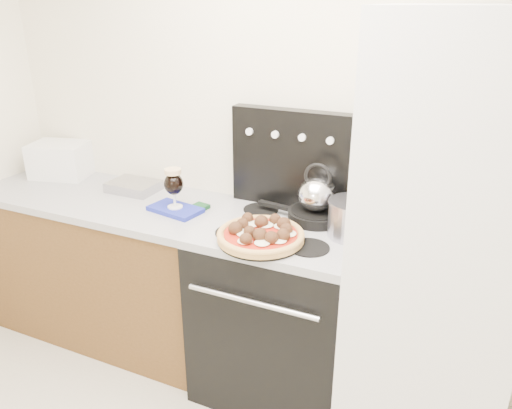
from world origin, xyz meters
The scene contains 16 objects.
room_shell centered at (0.00, 0.29, 1.25)m, with size 3.52×3.01×2.52m.
base_cabinet centered at (-1.02, 1.20, 0.43)m, with size 1.45×0.60×0.86m, color brown.
countertop centered at (-1.02, 1.20, 0.88)m, with size 1.48×0.63×0.04m, color #AAAAAF.
stove_body centered at (0.08, 1.18, 0.44)m, with size 0.76×0.65×0.88m, color black.
cooktop centered at (0.08, 1.18, 0.90)m, with size 0.76×0.65×0.04m, color #ADADB2.
backguard centered at (0.08, 1.45, 1.17)m, with size 0.76×0.08×0.50m, color black.
fridge centered at (0.78, 1.15, 0.95)m, with size 0.64×0.68×1.90m, color silver.
toaster_oven centered at (-1.46, 1.36, 1.00)m, with size 0.33×0.25×0.21m, color white.
foil_sheet centered at (-0.89, 1.32, 0.93)m, with size 0.27×0.20×0.05m, color silver.
oven_mitt centered at (-0.51, 1.17, 0.91)m, with size 0.27×0.16×0.02m, color #1F29A3.
beer_glass centered at (-0.51, 1.17, 1.03)m, with size 0.10×0.10×0.21m, color black, non-canonical shape.
pizza_pan centered at (0.04, 1.00, 0.93)m, with size 0.38×0.38×0.01m, color black.
pizza centered at (0.04, 1.00, 0.96)m, with size 0.39×0.39×0.06m, color #E19C5D, non-canonical shape.
skillet centered at (0.19, 1.32, 0.94)m, with size 0.27×0.27×0.05m, color black.
tea_kettle centered at (0.19, 1.32, 1.07)m, with size 0.18×0.18×0.20m, color silver, non-canonical shape.
stock_pot centered at (0.40, 1.22, 1.00)m, with size 0.22×0.22×0.16m, color #B4B3C4.
Camera 1 is at (0.85, -0.82, 1.91)m, focal length 35.00 mm.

